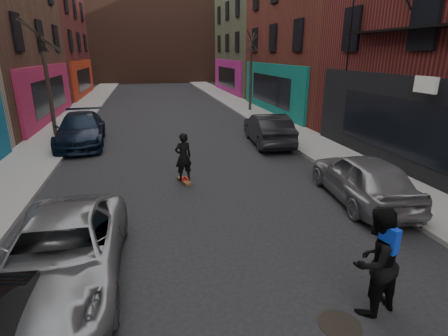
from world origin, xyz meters
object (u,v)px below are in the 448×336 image
parked_left_end (81,130)px  parked_right_far (363,178)px  tree_left_far (46,71)px  parked_right_end (268,129)px  skateboard (184,181)px  pedestrian (375,261)px  manhole (340,324)px  skateboarder (183,157)px  tree_right_far (251,63)px  parked_left_far (62,253)px

parked_left_end → parked_right_far: 12.82m
tree_left_far → parked_right_end: 11.34m
parked_right_far → skateboard: size_ratio=5.42×
parked_right_end → pedestrian: (-2.15, -11.37, 0.22)m
parked_right_end → manhole: bearing=81.4°
skateboarder → pedestrian: bearing=92.0°
tree_right_far → parked_left_far: bearing=-116.2°
parked_left_end → pedestrian: pedestrian is taller
parked_right_far → pedestrian: pedestrian is taller
skateboard → skateboarder: (0.00, 0.00, 0.87)m
parked_left_end → parked_right_far: parked_left_end is taller
tree_right_far → parked_left_far: tree_right_far is taller
tree_left_far → parked_left_far: bearing=-77.3°
parked_left_far → skateboard: 5.78m
tree_right_far → parked_left_end: tree_right_far is taller
pedestrian → parked_left_end: bearing=-78.4°
tree_right_far → skateboard: (-6.58, -14.15, -3.48)m
skateboard → parked_right_far: bearing=-45.8°
parked_left_far → skateboard: parked_left_far is taller
parked_left_far → parked_left_end: 11.30m
tree_left_far → parked_right_far: 15.54m
parked_right_far → skateboard: bearing=-22.6°
skateboard → parked_left_end: bearing=106.8°
tree_right_far → parked_left_far: 21.53m
tree_left_far → pedestrian: size_ratio=3.39×
parked_left_end → parked_right_far: bearing=-47.7°
parked_right_end → manhole: parked_right_end is taller
parked_left_end → pedestrian: bearing=-66.8°
tree_left_far → pedestrian: 17.35m
parked_left_end → skateboard: (4.22, -6.23, -0.70)m
parked_left_end → parked_right_end: size_ratio=1.14×
manhole → pedestrian: bearing=18.6°
tree_left_far → tree_right_far: (12.40, 6.00, 0.15)m
parked_left_far → skateboard: size_ratio=5.91×
parked_right_far → parked_right_end: bearing=-80.8°
parked_left_end → skateboard: 7.55m
tree_right_far → parked_right_far: bearing=-95.4°
tree_left_far → parked_left_far: 13.75m
parked_right_end → skateboard: size_ratio=5.62×
tree_right_far → skateboard: tree_right_far is taller
parked_left_far → parked_left_end: parked_left_end is taller
parked_right_far → manhole: 5.55m
tree_right_far → pedestrian: tree_right_far is taller
skateboard → pedestrian: bearing=-88.0°
skateboard → pedestrian: 7.39m
skateboard → skateboarder: 0.87m
pedestrian → manhole: size_ratio=2.74×
skateboard → tree_left_far: bearing=108.2°
tree_left_far → parked_right_end: size_ratio=1.45×
tree_left_far → skateboard: size_ratio=8.12×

